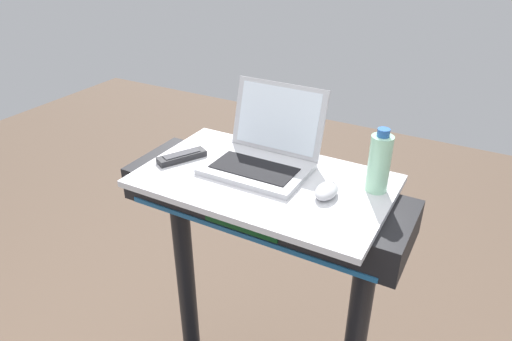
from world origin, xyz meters
TOP-DOWN VIEW (x-y plane):
  - desk_board at (0.00, 0.70)m, footprint 0.75×0.46m
  - laptop at (-0.04, 0.77)m, footprint 0.31×0.29m
  - computer_mouse at (0.20, 0.69)m, footprint 0.06×0.10m
  - water_bottle at (0.31, 0.80)m, footprint 0.06×0.06m
  - tv_remote at (-0.29, 0.68)m, footprint 0.12×0.16m

SIDE VIEW (x-z plane):
  - desk_board at x=0.00m, z-range 1.17..1.19m
  - tv_remote at x=-0.29m, z-range 1.19..1.21m
  - computer_mouse at x=0.20m, z-range 1.19..1.22m
  - laptop at x=-0.04m, z-range 1.12..1.36m
  - water_bottle at x=0.31m, z-range 1.18..1.37m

